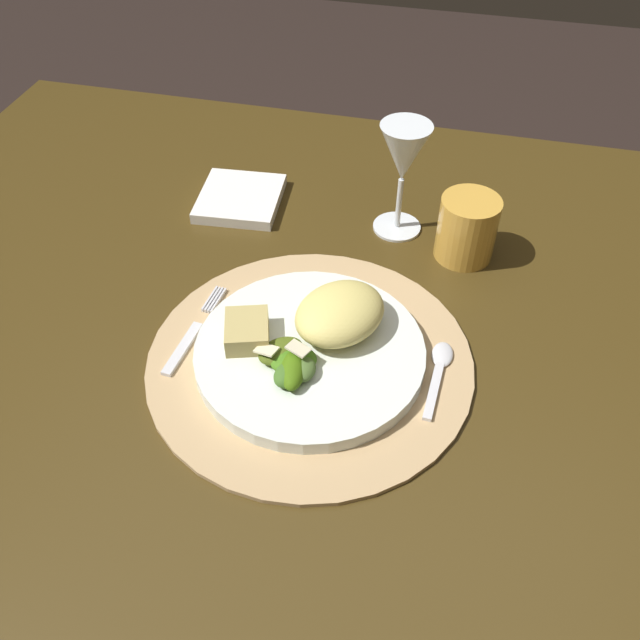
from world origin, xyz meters
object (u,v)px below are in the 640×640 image
Objects in this scene: fork at (192,333)px; amber_tumbler at (467,228)px; dining_table at (282,400)px; napkin at (240,198)px; dinner_plate at (310,353)px; spoon at (440,365)px; wine_glass at (404,158)px.

fork is 1.74× the size of amber_tumbler.
dining_table is 14.29× the size of amber_tumbler.
fork is (-0.10, -0.04, 0.14)m from dining_table.
napkin reaches higher than dining_table.
napkin reaches higher than fork.
napkin is 1.40× the size of amber_tumbler.
amber_tumbler is at bearing 57.09° from dinner_plate.
dining_table is 0.16m from dinner_plate.
fork is at bearing 178.63° from dinner_plate.
spoon is 0.22m from amber_tumbler.
dinner_plate is 2.15× the size of napkin.
spoon is at bearing 8.59° from dinner_plate.
fork is 1.24× the size of napkin.
dinner_plate is 0.15m from fork.
amber_tumbler is (0.15, 0.24, 0.03)m from dinner_plate.
dinner_plate reaches higher than dining_table.
dinner_plate is 1.65× the size of wine_glass.
dinner_plate is 1.73× the size of fork.
wine_glass is (0.06, 0.28, 0.10)m from dinner_plate.
napkin is at bearing 96.62° from fork.
amber_tumbler is (0.20, 0.20, 0.18)m from dining_table.
dining_table is 7.81× the size of wine_glass.
spoon reaches higher than fork.
dinner_plate reaches higher than napkin.
amber_tumbler is at bearing -7.33° from napkin.
dinner_plate reaches higher than fork.
napkin is (-0.33, 0.26, -0.00)m from spoon.
napkin is 0.34m from amber_tumbler.
spoon is 0.29m from wine_glass.
amber_tumbler is at bearing -20.96° from wine_glass.
dinner_plate is 0.33m from napkin.
dinner_plate is 0.30m from wine_glass.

